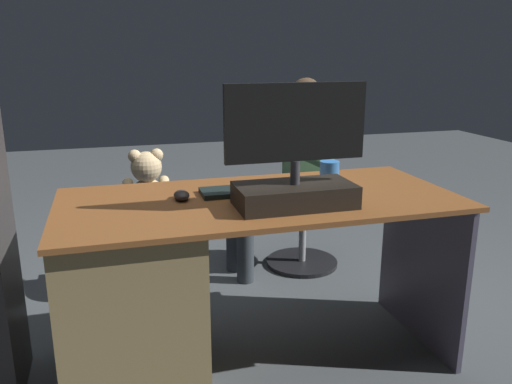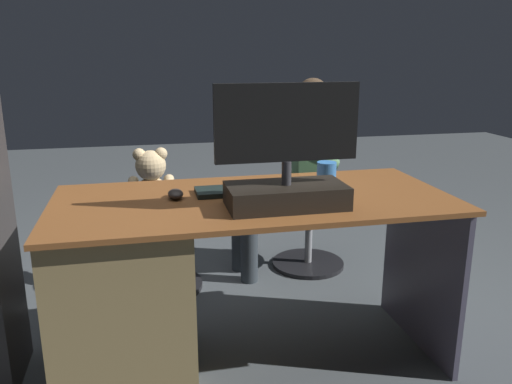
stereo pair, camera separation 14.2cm
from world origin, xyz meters
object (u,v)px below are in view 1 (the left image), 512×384
Objects in this scene: tv_remote at (241,203)px; computer_mouse at (182,195)px; desk at (156,290)px; visitor_chair at (303,224)px; teddy_bear at (147,185)px; cup at (329,174)px; keyboard at (252,190)px; person at (290,161)px; office_chair_teddy at (151,250)px; monitor at (295,172)px.

computer_mouse is at bearing -34.79° from tv_remote.
desk is 3.56× the size of visitor_chair.
teddy_bear is at bearing -74.62° from tv_remote.
cup is at bearing -173.76° from desk.
person is at bearing -119.11° from keyboard.
cup reaches higher than visitor_chair.
desk is at bearing 6.24° from cup.
desk reaches higher than visitor_chair.
keyboard is 3.84× the size of cup.
office_chair_teddy is 0.93m from visitor_chair.
computer_mouse reaches higher than office_chair_teddy.
desk is 1.34m from visitor_chair.
visitor_chair is (-0.64, -1.00, -0.48)m from tv_remote.
monitor reaches higher than office_chair_teddy.
computer_mouse is at bearing 5.32° from keyboard.
monitor is at bearing 153.13° from computer_mouse.
monitor is at bearing 164.01° from desk.
visitor_chair is at bearing -172.84° from office_chair_teddy.
cup is 1.04m from teddy_bear.
computer_mouse is 0.91m from office_chair_teddy.
desk is 3.72× the size of keyboard.
teddy_bear reaches higher than tv_remote.
office_chair_teddy is at bearing 90.00° from teddy_bear.
computer_mouse is (0.29, 0.03, 0.01)m from keyboard.
teddy_bear is at bearing -92.97° from desk.
cup is 1.15m from office_chair_teddy.
teddy_bear is (0.08, -0.76, -0.15)m from computer_mouse.
teddy_bear reaches higher than visitor_chair.
person is at bearing -121.45° from tv_remote.
teddy_bear is at bearing -63.79° from monitor.
desk is 0.81m from office_chair_teddy.
office_chair_teddy is at bearing -83.91° from computer_mouse.
keyboard is 1.16× the size of teddy_bear.
desk is at bearing 87.03° from teddy_bear.
desk is 14.29× the size of cup.
cup is 0.73× the size of tv_remote.
monitor is at bearing 43.76° from cup.
keyboard is (-0.41, -0.08, 0.35)m from desk.
computer_mouse is at bearing 96.09° from office_chair_teddy.
tv_remote is (-0.33, 0.08, 0.35)m from desk.
keyboard is 0.18m from tv_remote.
tv_remote is at bearing 107.75° from teddy_bear.
person is at bearing -173.66° from teddy_bear.
monitor reaches higher than keyboard.
person is at bearing 7.16° from visitor_chair.
desk is at bearing -15.99° from monitor.
cup is 0.10× the size of person.
monitor is 1.23m from office_chair_teddy.
person is at bearing -108.88° from monitor.
visitor_chair is at bearing -104.21° from cup.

